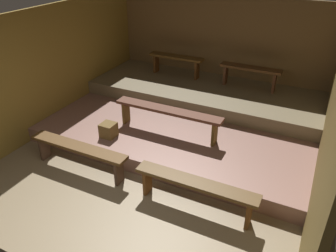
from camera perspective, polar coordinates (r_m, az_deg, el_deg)
name	(u,v)px	position (r m, az deg, el deg)	size (l,w,h in m)	color
ground	(170,148)	(6.17, 0.29, -3.83)	(5.71, 6.02, 0.08)	#7E6B4E
wall_back	(220,48)	(7.93, 8.92, 13.07)	(5.71, 0.06, 2.31)	brown
wall_left	(56,66)	(6.99, -18.60, 9.64)	(0.06, 6.02, 2.31)	olive
wall_right	(331,119)	(5.14, 26.09, 1.02)	(0.06, 6.02, 2.31)	olive
platform_lower	(187,121)	(6.72, 3.33, 0.83)	(4.91, 3.60, 0.27)	#8A6154
platform_middle	(204,93)	(7.37, 6.22, 5.71)	(4.91, 1.76, 0.27)	#736548
bench_floor_left	(78,150)	(5.55, -15.09, -4.01)	(1.76, 0.25, 0.47)	brown
bench_floor_right	(195,186)	(4.66, 4.72, -10.25)	(1.76, 0.25, 0.47)	#553A1A
bench_lower_center	(168,113)	(5.89, -0.04, 2.22)	(2.01, 0.25, 0.47)	brown
bench_middle_left	(176,60)	(7.82, 1.40, 11.19)	(1.29, 0.25, 0.47)	brown
bench_middle_right	(250,72)	(7.31, 13.86, 9.00)	(1.29, 0.25, 0.47)	#543419
wooden_crate_lower	(108,130)	(5.98, -10.15, -0.67)	(0.25, 0.25, 0.25)	brown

